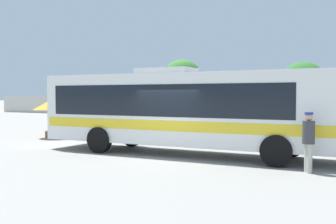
# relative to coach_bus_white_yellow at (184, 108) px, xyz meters

# --- Properties ---
(ground_plane) EXTENTS (300.00, 300.00, 0.00)m
(ground_plane) POSITION_rel_coach_bus_white_yellow_xyz_m (-0.07, 9.02, -1.81)
(ground_plane) COLOR gray
(perimeter_wall) EXTENTS (80.00, 0.30, 2.23)m
(perimeter_wall) POSITION_rel_coach_bus_white_yellow_xyz_m (-0.07, 24.94, -0.69)
(perimeter_wall) COLOR beige
(perimeter_wall) RESTS_ON ground_plane
(coach_bus_white_yellow) EXTENTS (12.10, 2.90, 3.37)m
(coach_bus_white_yellow) POSITION_rel_coach_bus_white_yellow_xyz_m (0.00, 0.00, 0.00)
(coach_bus_white_yellow) COLOR white
(coach_bus_white_yellow) RESTS_ON ground_plane
(attendant_by_bus_door) EXTENTS (0.50, 0.50, 1.80)m
(attendant_by_bus_door) POSITION_rel_coach_bus_white_yellow_xyz_m (4.96, -1.69, -0.78)
(attendant_by_bus_door) COLOR #B7B2A8
(attendant_by_bus_door) RESTS_ON ground_plane
(vendor_umbrella_secondary_orange) EXTENTS (1.85, 1.85, 2.04)m
(vendor_umbrella_secondary_orange) POSITION_rel_coach_bus_white_yellow_xyz_m (-9.16, 2.18, -0.09)
(vendor_umbrella_secondary_orange) COLOR gray
(vendor_umbrella_secondary_orange) RESTS_ON ground_plane
(parked_car_leftmost_maroon) EXTENTS (4.11, 2.19, 1.45)m
(parked_car_leftmost_maroon) POSITION_rel_coach_bus_white_yellow_xyz_m (-9.51, 21.95, -1.04)
(parked_car_leftmost_maroon) COLOR maroon
(parked_car_leftmost_maroon) RESTS_ON ground_plane
(parked_car_second_black) EXTENTS (4.36, 2.15, 1.53)m
(parked_car_second_black) POSITION_rel_coach_bus_white_yellow_xyz_m (-3.20, 21.83, -1.00)
(parked_car_second_black) COLOR black
(parked_car_second_black) RESTS_ON ground_plane
(parked_car_third_dark_blue) EXTENTS (4.26, 2.27, 1.48)m
(parked_car_third_dark_blue) POSITION_rel_coach_bus_white_yellow_xyz_m (2.15, 21.43, -1.02)
(parked_car_third_dark_blue) COLOR navy
(parked_car_third_dark_blue) RESTS_ON ground_plane
(roadside_tree_left) EXTENTS (4.17, 4.17, 6.37)m
(roadside_tree_left) POSITION_rel_coach_bus_white_yellow_xyz_m (-14.04, 27.83, 2.77)
(roadside_tree_left) COLOR brown
(roadside_tree_left) RESTS_ON ground_plane
(roadside_tree_midleft) EXTENTS (4.61, 4.61, 5.77)m
(roadside_tree_midleft) POSITION_rel_coach_bus_white_yellow_xyz_m (-1.13, 30.08, 2.00)
(roadside_tree_midleft) COLOR brown
(roadside_tree_midleft) RESTS_ON ground_plane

